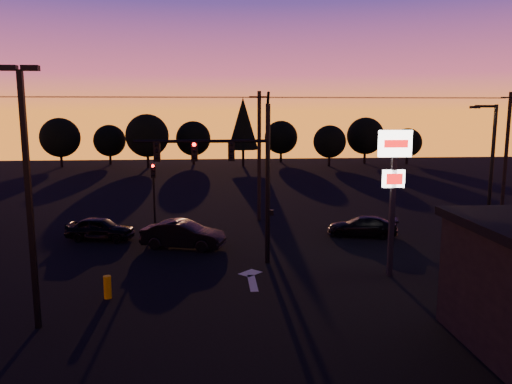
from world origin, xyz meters
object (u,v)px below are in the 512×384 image
at_px(car_right, 362,226).
at_px(secondary_signal, 154,187).
at_px(bollard, 108,287).
at_px(car_left, 100,229).
at_px(pylon_sign, 394,172).
at_px(car_mid, 183,235).
at_px(parking_lot_light, 28,182).
at_px(traffic_signal_mast, 236,167).
at_px(streetlight, 490,171).

bearing_deg(car_right, secondary_signal, -85.06).
height_order(bollard, car_left, car_left).
bearing_deg(secondary_signal, pylon_sign, -39.77).
bearing_deg(car_left, car_mid, -101.61).
xyz_separation_m(secondary_signal, car_left, (-3.01, -2.06, -2.17)).
bearing_deg(parking_lot_light, bollard, 55.03).
relative_size(traffic_signal_mast, pylon_sign, 1.26).
bearing_deg(pylon_sign, streetlight, 30.08).
distance_m(streetlight, car_left, 22.58).
distance_m(parking_lot_light, streetlight, 23.05).
distance_m(pylon_sign, car_mid, 12.19).
bearing_deg(streetlight, secondary_signal, 162.44).
bearing_deg(bollard, streetlight, 16.55).
relative_size(pylon_sign, car_mid, 1.46).
bearing_deg(car_right, bollard, -39.67).
bearing_deg(parking_lot_light, streetlight, 21.65).
distance_m(traffic_signal_mast, car_mid, 5.98).
xyz_separation_m(bollard, car_right, (13.55, 9.25, 0.14)).
relative_size(parking_lot_light, bollard, 9.61).
relative_size(bollard, car_right, 0.22).
height_order(traffic_signal_mast, car_left, traffic_signal_mast).
xyz_separation_m(secondary_signal, parking_lot_light, (-2.50, -14.49, 2.41)).
height_order(parking_lot_light, car_right, parking_lot_light).
bearing_deg(car_right, traffic_signal_mast, -42.32).
bearing_deg(secondary_signal, parking_lot_light, -99.79).
bearing_deg(pylon_sign, car_right, 82.81).
height_order(streetlight, car_left, streetlight).
relative_size(traffic_signal_mast, streetlight, 1.07).
distance_m(bollard, car_right, 16.41).
bearing_deg(bollard, pylon_sign, 8.11).
bearing_deg(streetlight, pylon_sign, -149.92).
relative_size(traffic_signal_mast, car_left, 2.12).
distance_m(secondary_signal, car_left, 4.25).
bearing_deg(car_mid, bollard, 176.78).
height_order(secondary_signal, parking_lot_light, parking_lot_light).
relative_size(parking_lot_light, car_right, 2.15).
xyz_separation_m(traffic_signal_mast, parking_lot_light, (-7.40, -6.99, 0.33)).
distance_m(parking_lot_light, pylon_sign, 15.19).
xyz_separation_m(pylon_sign, car_left, (-15.01, 7.92, -4.23)).
height_order(bollard, car_right, car_right).
xyz_separation_m(car_left, car_right, (15.95, -0.47, -0.07)).
bearing_deg(streetlight, bollard, -163.45).
height_order(pylon_sign, car_left, pylon_sign).
distance_m(car_left, car_right, 15.96).
bearing_deg(pylon_sign, parking_lot_light, -162.77).
distance_m(traffic_signal_mast, parking_lot_light, 10.19).
distance_m(streetlight, car_mid, 17.33).
height_order(traffic_signal_mast, secondary_signal, traffic_signal_mast).
height_order(parking_lot_light, car_left, parking_lot_light).
relative_size(parking_lot_light, pylon_sign, 1.34).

